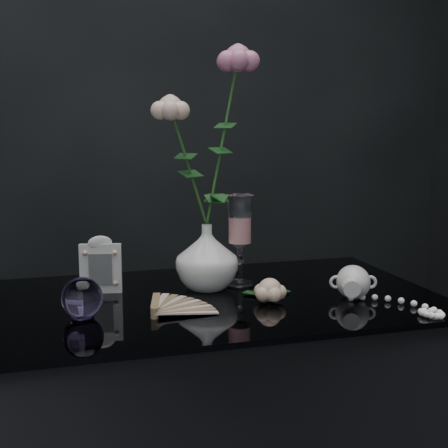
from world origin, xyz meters
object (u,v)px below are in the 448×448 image
object	(u,v)px
loose_rose	(270,290)
wine_glass	(240,240)
vase	(207,257)
paperweight	(82,298)
picture_frame	(101,264)
pearl_jar	(353,281)

from	to	relation	value
loose_rose	wine_glass	bearing A→B (deg)	107.04
vase	paperweight	world-z (taller)	vase
wine_glass	vase	bearing A→B (deg)	-170.38
wine_glass	paperweight	bearing A→B (deg)	-157.48
picture_frame	loose_rose	distance (m)	0.38
paperweight	pearl_jar	bearing A→B (deg)	-1.92
vase	pearl_jar	xyz separation A→B (m)	(0.29, -0.16, -0.04)
picture_frame	paperweight	world-z (taller)	picture_frame
loose_rose	paperweight	bearing A→B (deg)	-169.53
paperweight	pearl_jar	world-z (taller)	paperweight
vase	pearl_jar	size ratio (longest dim) A/B	0.56
paperweight	pearl_jar	xyz separation A→B (m)	(0.57, -0.02, -0.00)
picture_frame	pearl_jar	distance (m)	0.56
wine_glass	loose_rose	world-z (taller)	wine_glass
vase	picture_frame	distance (m)	0.24
vase	paperweight	size ratio (longest dim) A/B	1.85
wine_glass	loose_rose	bearing A→B (deg)	-83.84
paperweight	vase	bearing A→B (deg)	25.89
wine_glass	picture_frame	distance (m)	0.32
loose_rose	pearl_jar	world-z (taller)	pearl_jar
paperweight	loose_rose	bearing A→B (deg)	-0.42
wine_glass	paperweight	world-z (taller)	wine_glass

